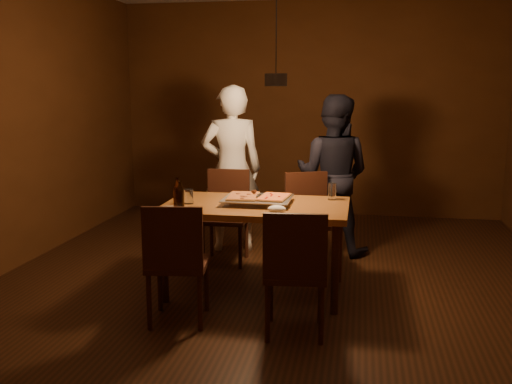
% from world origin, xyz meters
% --- Properties ---
extents(room_shell, '(6.00, 6.00, 6.00)m').
position_xyz_m(room_shell, '(0.00, 0.00, 1.40)').
color(room_shell, '#341A0E').
rests_on(room_shell, ground).
extents(dining_table, '(1.50, 0.90, 0.75)m').
position_xyz_m(dining_table, '(-0.14, -0.11, 0.68)').
color(dining_table, '#925825').
rests_on(dining_table, floor).
extents(chair_far_left, '(0.43, 0.43, 0.49)m').
position_xyz_m(chair_far_left, '(-0.59, 0.71, 0.54)').
color(chair_far_left, '#38190F').
rests_on(chair_far_left, floor).
extents(chair_far_right, '(0.56, 0.56, 0.49)m').
position_xyz_m(chair_far_right, '(0.23, 0.67, 0.54)').
color(chair_far_right, '#38190F').
rests_on(chair_far_right, floor).
extents(chair_near_left, '(0.47, 0.47, 0.49)m').
position_xyz_m(chair_near_left, '(-0.58, -0.89, 0.54)').
color(chair_near_left, '#38190F').
rests_on(chair_near_left, floor).
extents(chair_near_right, '(0.46, 0.46, 0.49)m').
position_xyz_m(chair_near_right, '(0.28, -0.95, 0.54)').
color(chair_near_right, '#38190F').
rests_on(chair_near_right, floor).
extents(pizza_tray, '(0.58, 0.49, 0.05)m').
position_xyz_m(pizza_tray, '(-0.13, -0.08, 0.77)').
color(pizza_tray, silver).
rests_on(pizza_tray, dining_table).
extents(pizza_meat, '(0.27, 0.40, 0.02)m').
position_xyz_m(pizza_meat, '(-0.26, -0.08, 0.81)').
color(pizza_meat, maroon).
rests_on(pizza_meat, pizza_tray).
extents(pizza_cheese, '(0.26, 0.38, 0.02)m').
position_xyz_m(pizza_cheese, '(-0.00, -0.07, 0.81)').
color(pizza_cheese, gold).
rests_on(pizza_cheese, pizza_tray).
extents(spatula, '(0.18, 0.26, 0.04)m').
position_xyz_m(spatula, '(-0.14, -0.07, 0.81)').
color(spatula, silver).
rests_on(spatula, pizza_tray).
extents(beer_bottle_a, '(0.07, 0.07, 0.25)m').
position_xyz_m(beer_bottle_a, '(-0.71, -0.42, 0.88)').
color(beer_bottle_a, black).
rests_on(beer_bottle_a, dining_table).
extents(beer_bottle_b, '(0.06, 0.06, 0.22)m').
position_xyz_m(beer_bottle_b, '(-0.69, -0.41, 0.86)').
color(beer_bottle_b, black).
rests_on(beer_bottle_b, dining_table).
extents(water_glass_left, '(0.08, 0.08, 0.12)m').
position_xyz_m(water_glass_left, '(-0.69, -0.19, 0.81)').
color(water_glass_left, silver).
rests_on(water_glass_left, dining_table).
extents(water_glass_right, '(0.07, 0.07, 0.14)m').
position_xyz_m(water_glass_right, '(0.46, 0.18, 0.82)').
color(water_glass_right, silver).
rests_on(water_glass_right, dining_table).
extents(plate_slice, '(0.27, 0.27, 0.03)m').
position_xyz_m(plate_slice, '(-0.76, -0.51, 0.76)').
color(plate_slice, white).
rests_on(plate_slice, dining_table).
extents(napkin, '(0.14, 0.11, 0.06)m').
position_xyz_m(napkin, '(0.07, -0.41, 0.78)').
color(napkin, white).
rests_on(napkin, dining_table).
extents(diner_white, '(0.71, 0.56, 1.71)m').
position_xyz_m(diner_white, '(-0.62, 1.09, 0.86)').
color(diner_white, white).
rests_on(diner_white, floor).
extents(diner_dark, '(0.90, 0.77, 1.62)m').
position_xyz_m(diner_dark, '(0.42, 1.19, 0.81)').
color(diner_dark, black).
rests_on(diner_dark, floor).
extents(pendant_lamp, '(0.18, 0.18, 1.10)m').
position_xyz_m(pendant_lamp, '(0.00, 0.00, 1.76)').
color(pendant_lamp, black).
rests_on(pendant_lamp, ceiling).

